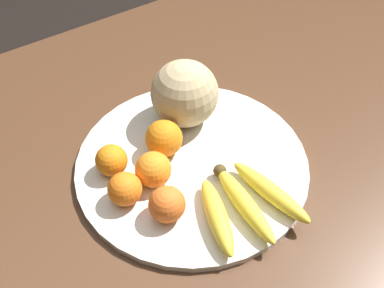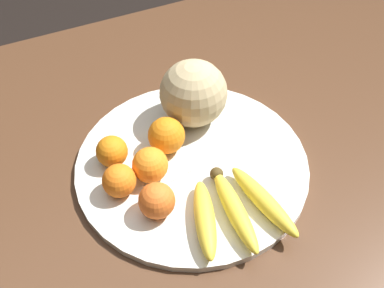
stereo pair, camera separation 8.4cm
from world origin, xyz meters
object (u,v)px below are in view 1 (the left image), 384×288
at_px(banana_bunch, 244,203).
at_px(produce_tag, 172,178).
at_px(fruit_bowl, 192,163).
at_px(orange_front_right, 153,170).
at_px(orange_back_left, 125,189).
at_px(melon, 185,94).
at_px(orange_front_left, 111,160).
at_px(orange_mid_center, 167,204).
at_px(kitchen_table, 212,164).
at_px(orange_back_right, 164,138).

xyz_separation_m(banana_bunch, produce_tag, (-0.07, 0.13, -0.02)).
height_order(fruit_bowl, produce_tag, produce_tag).
relative_size(orange_front_right, orange_back_left, 1.09).
relative_size(melon, orange_front_right, 2.06).
height_order(fruit_bowl, banana_bunch, banana_bunch).
xyz_separation_m(orange_back_left, produce_tag, (0.09, -0.01, -0.03)).
xyz_separation_m(orange_front_right, orange_back_left, (-0.06, -0.01, -0.00)).
bearing_deg(orange_back_left, orange_front_left, 81.37).
xyz_separation_m(orange_mid_center, produce_tag, (0.05, 0.06, -0.03)).
height_order(kitchen_table, banana_bunch, banana_bunch).
height_order(orange_front_left, orange_front_right, orange_front_right).
distance_m(kitchen_table, produce_tag, 0.17).
xyz_separation_m(banana_bunch, orange_back_left, (-0.16, 0.14, 0.01)).
relative_size(kitchen_table, orange_back_right, 20.53).
bearing_deg(banana_bunch, orange_front_left, -138.32).
bearing_deg(orange_front_left, orange_mid_center, -77.11).
xyz_separation_m(orange_front_right, orange_back_right, (0.06, 0.05, 0.00)).
height_order(banana_bunch, produce_tag, banana_bunch).
relative_size(banana_bunch, orange_front_right, 2.86).
height_order(orange_mid_center, produce_tag, orange_mid_center).
bearing_deg(orange_front_right, kitchen_table, 12.34).
xyz_separation_m(banana_bunch, orange_mid_center, (-0.12, 0.07, 0.01)).
distance_m(kitchen_table, fruit_bowl, 0.12).
relative_size(orange_front_right, orange_mid_center, 1.04).
bearing_deg(orange_front_left, kitchen_table, -7.89).
bearing_deg(orange_front_right, fruit_bowl, 0.36).
xyz_separation_m(fruit_bowl, orange_front_left, (-0.14, 0.07, 0.04)).
xyz_separation_m(kitchen_table, orange_back_left, (-0.23, -0.04, 0.13)).
bearing_deg(melon, fruit_bowl, -117.04).
distance_m(melon, orange_back_right, 0.11).
distance_m(melon, orange_mid_center, 0.25).
height_order(orange_front_right, orange_back_right, orange_back_right).
distance_m(fruit_bowl, orange_back_left, 0.16).
bearing_deg(orange_mid_center, melon, 49.37).
height_order(orange_front_left, produce_tag, orange_front_left).
bearing_deg(orange_front_right, banana_bunch, -55.53).
bearing_deg(orange_mid_center, banana_bunch, -28.80).
bearing_deg(orange_back_right, orange_front_right, -136.38).
bearing_deg(banana_bunch, melon, 176.19).
xyz_separation_m(banana_bunch, orange_front_right, (-0.10, 0.14, 0.02)).
xyz_separation_m(melon, produce_tag, (-0.11, -0.12, -0.07)).
bearing_deg(produce_tag, orange_back_left, 166.65).
bearing_deg(melon, produce_tag, -131.94).
relative_size(orange_back_left, orange_back_right, 0.85).
relative_size(kitchen_table, orange_front_left, 24.55).
height_order(orange_back_left, orange_back_right, orange_back_right).
relative_size(melon, produce_tag, 1.48).
xyz_separation_m(melon, orange_mid_center, (-0.16, -0.19, -0.04)).
xyz_separation_m(fruit_bowl, melon, (0.06, 0.11, 0.08)).
bearing_deg(fruit_bowl, melon, 62.96).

